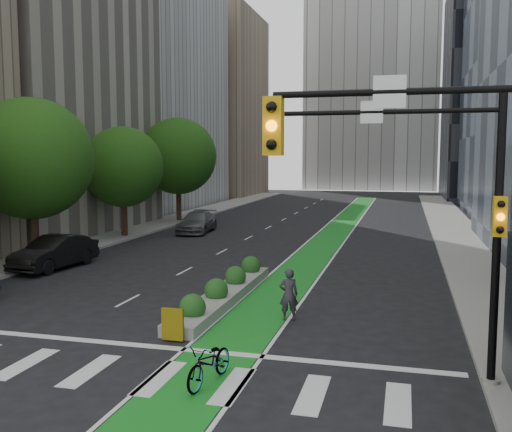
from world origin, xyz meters
The scene contains 17 objects.
ground centered at (0.00, 0.00, 0.00)m, with size 160.00×160.00×0.00m, color black.
sidewalk_left centered at (-11.80, 25.00, 0.07)m, with size 3.60×90.00×0.15m, color gray.
sidewalk_right centered at (11.80, 25.00, 0.07)m, with size 3.60×90.00×0.15m, color gray.
bike_lane_paint centered at (3.00, 30.00, 0.01)m, with size 2.20×70.00×0.01m, color #178320.
building_beige centered at (-20.00, 24.00, 15.00)m, with size 14.00×18.00×30.00m, color #B7AD99.
building_tan_far centered at (-20.00, 66.00, 13.00)m, with size 14.00×16.00×26.00m, color tan.
building_dark_end centered at (20.00, 68.00, 14.00)m, with size 14.00×18.00×28.00m, color black.
tree_mid centered at (-11.00, 12.00, 5.57)m, with size 6.40×6.40×8.78m.
tree_midfar centered at (-11.00, 22.00, 4.95)m, with size 5.60×5.60×7.76m.
tree_far centered at (-11.00, 32.00, 5.69)m, with size 6.60×6.60×9.00m.
signal_right centered at (8.67, 0.47, 4.80)m, with size 5.82×0.51×7.20m.
signal_far_right centered at (8.98, -4.03, 4.75)m, with size 4.82×0.51×7.20m.
median_planter centered at (1.20, 7.04, 0.37)m, with size 1.20×10.26×1.10m.
bicycle centered at (3.39, -1.00, 0.55)m, with size 0.73×2.09×1.10m, color gray.
cyclist centered at (4.20, 4.98, 0.92)m, with size 0.67×0.44×1.84m, color #342F39.
parked_car_left_mid centered at (-9.14, 10.96, 0.84)m, with size 1.78×5.09×1.68m, color black.
parked_car_left_far centered at (-7.00, 25.79, 0.77)m, with size 2.16×5.31×1.54m, color #535658.
Camera 1 is at (8.02, -14.10, 5.72)m, focal length 40.00 mm.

